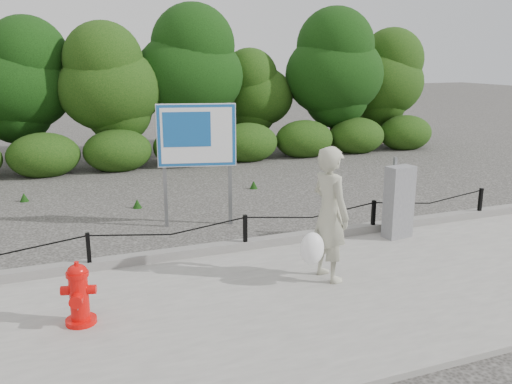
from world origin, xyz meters
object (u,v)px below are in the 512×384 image
object	(u,v)px
fire_hydrant	(79,295)
advertising_sign	(196,141)
utility_cabinet	(399,202)
pedestrian	(329,216)

from	to	relation	value
fire_hydrant	advertising_sign	distance (m)	4.41
utility_cabinet	advertising_sign	size ratio (longest dim) A/B	0.60
pedestrian	utility_cabinet	xyz separation A→B (m)	(2.06, 1.18, -0.30)
fire_hydrant	pedestrian	distance (m)	3.49
pedestrian	advertising_sign	size ratio (longest dim) A/B	0.82
utility_cabinet	advertising_sign	bearing A→B (deg)	137.77
fire_hydrant	advertising_sign	world-z (taller)	advertising_sign
utility_cabinet	advertising_sign	distance (m)	3.86
fire_hydrant	pedestrian	xyz separation A→B (m)	(3.44, 0.11, 0.57)
pedestrian	advertising_sign	world-z (taller)	advertising_sign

